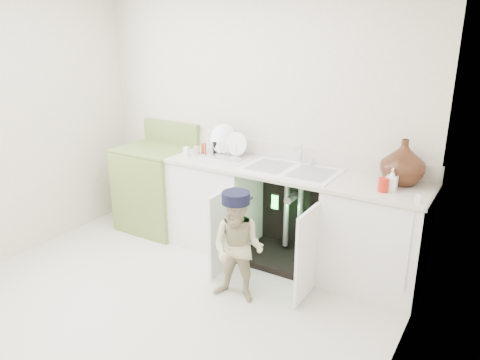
# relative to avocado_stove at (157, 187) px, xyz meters

# --- Properties ---
(ground) EXTENTS (3.50, 3.50, 0.00)m
(ground) POSITION_rel_avocado_stove_xyz_m (1.01, -1.18, -0.46)
(ground) COLOR beige
(ground) RESTS_ON ground
(room_shell) EXTENTS (6.00, 5.50, 1.26)m
(room_shell) POSITION_rel_avocado_stove_xyz_m (1.01, -1.18, 0.79)
(room_shell) COLOR silver
(room_shell) RESTS_ON ground
(counter_run) EXTENTS (2.44, 1.02, 1.27)m
(counter_run) POSITION_rel_avocado_stove_xyz_m (1.60, 0.03, 0.02)
(counter_run) COLOR white
(counter_run) RESTS_ON ground
(avocado_stove) EXTENTS (0.73, 0.65, 1.13)m
(avocado_stove) POSITION_rel_avocado_stove_xyz_m (0.00, 0.00, 0.00)
(avocado_stove) COLOR olive
(avocado_stove) RESTS_ON ground
(repair_worker) EXTENTS (0.48, 0.65, 0.92)m
(repair_worker) POSITION_rel_avocado_stove_xyz_m (1.49, -0.76, 0.00)
(repair_worker) COLOR beige
(repair_worker) RESTS_ON ground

